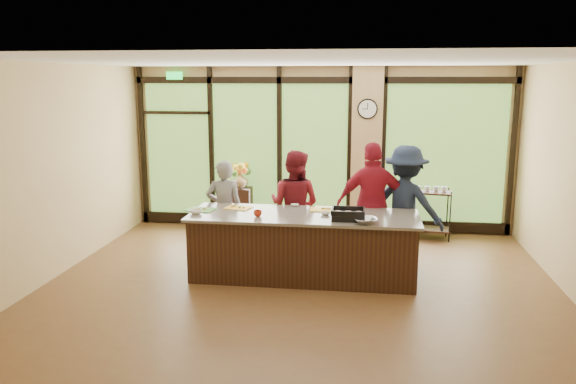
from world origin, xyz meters
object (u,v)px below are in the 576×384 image
(island_base, at_px, (303,247))
(bar_cart, at_px, (430,207))
(cook_right, at_px, (405,205))
(flower_stand, at_px, (241,208))
(roasting_pan, at_px, (348,217))
(cook_left, at_px, (224,209))

(island_base, bearing_deg, bar_cart, 48.27)
(cook_right, xyz_separation_m, flower_stand, (-2.90, 1.63, -0.52))
(roasting_pan, bearing_deg, flower_stand, 126.01)
(island_base, relative_size, cook_left, 2.00)
(cook_left, bearing_deg, roasting_pan, 140.83)
(island_base, distance_m, cook_right, 1.73)
(cook_right, distance_m, flower_stand, 3.37)
(island_base, bearing_deg, roasting_pan, -18.30)
(island_base, height_order, cook_left, cook_left)
(island_base, bearing_deg, cook_right, 29.58)
(cook_left, height_order, flower_stand, cook_left)
(cook_right, xyz_separation_m, roasting_pan, (-0.82, -1.03, 0.05))
(flower_stand, relative_size, bar_cart, 0.82)
(island_base, relative_size, flower_stand, 3.98)
(roasting_pan, bearing_deg, cook_right, 49.28)
(island_base, relative_size, cook_right, 1.71)
(cook_left, bearing_deg, island_base, 137.64)
(roasting_pan, height_order, bar_cart, roasting_pan)
(cook_left, distance_m, bar_cart, 3.65)
(cook_right, bearing_deg, cook_left, 24.00)
(roasting_pan, bearing_deg, bar_cart, 58.73)
(cook_right, height_order, flower_stand, cook_right)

